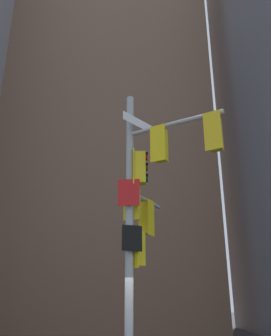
# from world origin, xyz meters

# --- Properties ---
(building_mid_block) EXTENTS (17.96, 17.96, 53.68)m
(building_mid_block) POSITION_xyz_m (-3.56, 21.55, 26.84)
(building_mid_block) COLOR brown
(building_mid_block) RESTS_ON ground
(signal_pole_assembly) EXTENTS (3.03, 3.59, 8.18)m
(signal_pole_assembly) POSITION_xyz_m (0.49, -0.03, 4.74)
(signal_pole_assembly) COLOR #9EA0A3
(signal_pole_assembly) RESTS_ON ground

